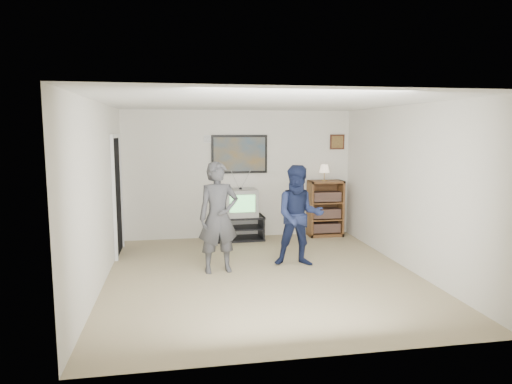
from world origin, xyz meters
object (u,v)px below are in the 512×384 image
object	(u,v)px
media_stand	(239,228)
bookshelf	(325,208)
person_tall	(218,217)
person_short	(299,216)
crt_television	(241,203)

from	to	relation	value
media_stand	bookshelf	bearing A→B (deg)	0.52
person_tall	person_short	size ratio (longest dim) A/B	1.05
person_short	person_tall	bearing A→B (deg)	-165.78
media_stand	person_tall	distance (m)	2.11
person_short	bookshelf	bearing A→B (deg)	69.90
crt_television	person_tall	distance (m)	2.04
media_stand	crt_television	distance (m)	0.50
media_stand	person_tall	world-z (taller)	person_tall
media_stand	person_short	xyz separation A→B (m)	(0.70, -1.84, 0.56)
bookshelf	person_tall	world-z (taller)	person_tall
crt_television	person_tall	world-z (taller)	person_tall
bookshelf	person_short	distance (m)	2.18
media_stand	bookshelf	size ratio (longest dim) A/B	0.85
bookshelf	person_short	world-z (taller)	person_short
crt_television	person_short	distance (m)	1.95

